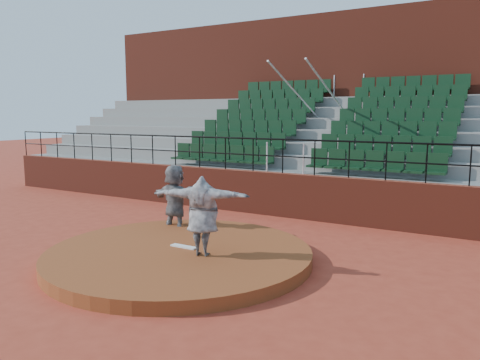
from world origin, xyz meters
name	(u,v)px	position (x,y,z in m)	size (l,w,h in m)	color
ground	(180,261)	(0.00, 0.00, 0.00)	(90.00, 90.00, 0.00)	#A13724
pitchers_mound	(180,255)	(0.00, 0.00, 0.12)	(5.50, 5.50, 0.25)	brown
pitching_rubber	(184,247)	(0.00, 0.15, 0.27)	(0.60, 0.15, 0.03)	white
boundary_wall	(282,195)	(0.00, 5.00, 0.65)	(24.00, 0.30, 1.30)	maroon
wall_railing	(283,149)	(0.00, 5.00, 2.03)	(24.04, 0.05, 1.03)	black
seating_deck	(325,158)	(0.00, 8.64, 1.45)	(24.00, 5.97, 4.63)	gray
press_box_facade	(359,102)	(0.00, 12.60, 3.55)	(24.00, 3.00, 7.10)	maroon
pitcher	(202,216)	(0.65, -0.08, 1.05)	(1.96, 0.53, 1.59)	black
fielder	(175,200)	(-1.41, 1.67, 0.90)	(1.67, 0.53, 1.80)	black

